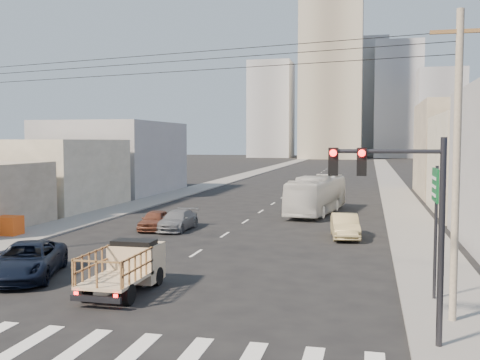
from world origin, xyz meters
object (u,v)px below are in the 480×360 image
at_px(flatbed_pickup, 125,264).
at_px(navy_pickup, 27,261).
at_px(city_bus, 317,195).
at_px(sedan_brown, 155,220).
at_px(traffic_signal, 404,206).
at_px(utility_pole, 457,163).
at_px(crate_stack, 6,225).
at_px(sedan_tan, 345,226).
at_px(green_sign, 435,200).
at_px(sedan_grey, 177,220).

bearing_deg(flatbed_pickup, navy_pickup, 167.57).
distance_m(city_bus, sedan_brown, 14.64).
relative_size(flatbed_pickup, traffic_signal, 0.73).
xyz_separation_m(utility_pole, crate_stack, (-24.50, 11.32, -4.50)).
relative_size(sedan_tan, green_sign, 0.88).
bearing_deg(utility_pole, city_bus, 104.31).
distance_m(city_bus, sedan_grey, 13.48).
bearing_deg(traffic_signal, navy_pickup, 162.55).
bearing_deg(crate_stack, flatbed_pickup, -38.86).
bearing_deg(city_bus, flatbed_pickup, -92.77).
bearing_deg(city_bus, green_sign, -66.59).
height_order(sedan_grey, utility_pole, utility_pole).
height_order(traffic_signal, crate_stack, traffic_signal).
bearing_deg(city_bus, utility_pole, -67.26).
relative_size(sedan_brown, traffic_signal, 0.64).
bearing_deg(navy_pickup, sedan_grey, 63.50).
bearing_deg(green_sign, flatbed_pickup, -173.44).
distance_m(city_bus, sedan_tan, 11.60).
height_order(utility_pole, crate_stack, utility_pole).
xyz_separation_m(sedan_brown, traffic_signal, (14.77, -18.33, 3.43)).
xyz_separation_m(sedan_grey, green_sign, (14.70, -13.62, 3.10)).
xyz_separation_m(flatbed_pickup, sedan_tan, (7.81, 14.37, -0.37)).
distance_m(navy_pickup, sedan_brown, 13.54).
distance_m(navy_pickup, crate_stack, 11.75).
bearing_deg(crate_stack, utility_pole, -24.80).
bearing_deg(navy_pickup, sedan_brown, 69.42).
height_order(flatbed_pickup, green_sign, green_sign).
height_order(sedan_grey, green_sign, green_sign).
bearing_deg(utility_pole, navy_pickup, 172.32).
distance_m(sedan_tan, crate_stack, 20.84).
bearing_deg(city_bus, crate_stack, -130.38).
height_order(sedan_brown, traffic_signal, traffic_signal).
distance_m(navy_pickup, utility_pole, 17.70).
distance_m(city_bus, green_sign, 25.23).
relative_size(traffic_signal, crate_stack, 3.33).
relative_size(navy_pickup, green_sign, 1.09).
relative_size(city_bus, crate_stack, 6.08).
distance_m(flatbed_pickup, sedan_tan, 16.36).
relative_size(navy_pickup, city_bus, 0.50).
xyz_separation_m(navy_pickup, utility_pole, (16.99, -2.29, 4.43)).
relative_size(flatbed_pickup, utility_pole, 0.44).
distance_m(flatbed_pickup, crate_stack, 16.18).
xyz_separation_m(city_bus, sedan_tan, (2.74, -11.24, -0.80)).
bearing_deg(green_sign, utility_pole, -82.33).
height_order(green_sign, utility_pole, utility_pole).
distance_m(sedan_brown, green_sign, 21.17).
height_order(sedan_brown, sedan_tan, sedan_tan).
bearing_deg(sedan_brown, sedan_tan, -5.77).
relative_size(sedan_tan, crate_stack, 2.45).
distance_m(sedan_tan, utility_pole, 16.68).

